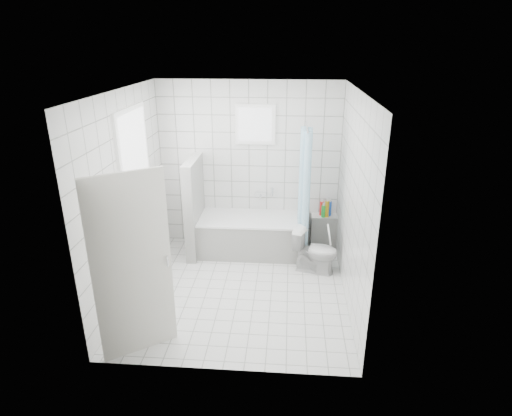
{
  "coord_description": "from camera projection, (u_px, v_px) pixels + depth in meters",
  "views": [
    {
      "loc": [
        0.61,
        -4.91,
        3.14
      ],
      "look_at": [
        0.2,
        0.35,
        1.05
      ],
      "focal_mm": 30.0,
      "sensor_mm": 36.0,
      "label": 1
    }
  ],
  "objects": [
    {
      "name": "curtain_rod",
      "position": [
        307.0,
        127.0,
        5.97
      ],
      "size": [
        0.02,
        0.8,
        0.02
      ],
      "primitive_type": "cylinder",
      "rotation": [
        1.57,
        0.0,
        0.0
      ],
      "color": "silver",
      "rests_on": "wall_back"
    },
    {
      "name": "ground",
      "position": [
        239.0,
        290.0,
        5.75
      ],
      "size": [
        3.0,
        3.0,
        0.0
      ],
      "primitive_type": "plane",
      "color": "white",
      "rests_on": "ground"
    },
    {
      "name": "window_sill",
      "position": [
        145.0,
        219.0,
        5.81
      ],
      "size": [
        0.18,
        1.02,
        0.08
      ],
      "primitive_type": "cube",
      "color": "white",
      "rests_on": "wall_left"
    },
    {
      "name": "tub_faucet",
      "position": [
        261.0,
        194.0,
        6.78
      ],
      "size": [
        0.18,
        0.06,
        0.06
      ],
      "primitive_type": "cube",
      "color": "silver",
      "rests_on": "wall_back"
    },
    {
      "name": "sill_bottles",
      "position": [
        144.0,
        209.0,
        5.69
      ],
      "size": [
        0.18,
        0.75,
        0.31
      ],
      "color": "#D4528B",
      "rests_on": "window_sill"
    },
    {
      "name": "window_back",
      "position": [
        255.0,
        125.0,
        6.37
      ],
      "size": [
        0.5,
        0.01,
        0.5
      ],
      "primitive_type": "cube",
      "color": "white",
      "rests_on": "wall_back"
    },
    {
      "name": "door",
      "position": [
        132.0,
        268.0,
        4.29
      ],
      "size": [
        0.68,
        0.5,
        2.0
      ],
      "primitive_type": "cube",
      "rotation": [
        0.0,
        0.0,
        -0.95
      ],
      "color": "silver",
      "rests_on": "ground"
    },
    {
      "name": "wall_front",
      "position": [
        219.0,
        256.0,
        3.88
      ],
      "size": [
        2.8,
        0.02,
        2.6
      ],
      "primitive_type": "cube",
      "color": "white",
      "rests_on": "ground"
    },
    {
      "name": "toilet",
      "position": [
        315.0,
        251.0,
        6.11
      ],
      "size": [
        0.7,
        0.5,
        0.64
      ],
      "primitive_type": "imported",
      "rotation": [
        0.0,
        0.0,
        1.32
      ],
      "color": "silver",
      "rests_on": "ground"
    },
    {
      "name": "shower_curtain",
      "position": [
        304.0,
        190.0,
        6.18
      ],
      "size": [
        0.14,
        0.48,
        1.78
      ],
      "primitive_type": null,
      "color": "#439CC5",
      "rests_on": "curtain_rod"
    },
    {
      "name": "bathtub",
      "position": [
        253.0,
        235.0,
        6.68
      ],
      "size": [
        1.65,
        0.77,
        0.58
      ],
      "color": "white",
      "rests_on": "ground"
    },
    {
      "name": "partition_wall",
      "position": [
        194.0,
        207.0,
        6.53
      ],
      "size": [
        0.15,
        0.85,
        1.5
      ],
      "primitive_type": "cube",
      "color": "white",
      "rests_on": "ground"
    },
    {
      "name": "ceiling",
      "position": [
        236.0,
        91.0,
        4.79
      ],
      "size": [
        3.0,
        3.0,
        0.0
      ],
      "primitive_type": "plane",
      "rotation": [
        3.14,
        0.0,
        0.0
      ],
      "color": "white",
      "rests_on": "ground"
    },
    {
      "name": "wall_left",
      "position": [
        127.0,
        196.0,
        5.37
      ],
      "size": [
        0.02,
        3.0,
        2.6
      ],
      "primitive_type": "cube",
      "color": "white",
      "rests_on": "ground"
    },
    {
      "name": "wall_right",
      "position": [
        353.0,
        202.0,
        5.17
      ],
      "size": [
        0.02,
        3.0,
        2.6
      ],
      "primitive_type": "cube",
      "color": "white",
      "rests_on": "ground"
    },
    {
      "name": "tiled_ledge",
      "position": [
        323.0,
        231.0,
        6.84
      ],
      "size": [
        0.4,
        0.24,
        0.55
      ],
      "primitive_type": "cube",
      "color": "white",
      "rests_on": "ground"
    },
    {
      "name": "ledge_bottles",
      "position": [
        325.0,
        209.0,
        6.67
      ],
      "size": [
        0.18,
        0.14,
        0.26
      ],
      "color": "red",
      "rests_on": "tiled_ledge"
    },
    {
      "name": "window_left",
      "position": [
        136.0,
        167.0,
        5.54
      ],
      "size": [
        0.01,
        0.9,
        1.4
      ],
      "primitive_type": "cube",
      "color": "white",
      "rests_on": "wall_left"
    },
    {
      "name": "wall_back",
      "position": [
        249.0,
        166.0,
        6.66
      ],
      "size": [
        2.8,
        0.02,
        2.6
      ],
      "primitive_type": "cube",
      "color": "white",
      "rests_on": "ground"
    }
  ]
}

